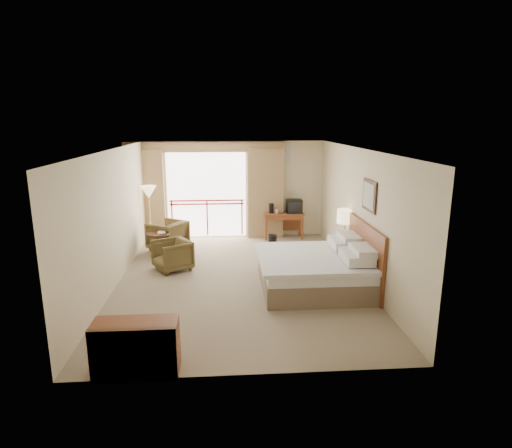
{
  "coord_description": "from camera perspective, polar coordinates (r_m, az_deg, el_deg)",
  "views": [
    {
      "loc": [
        -0.27,
        -8.48,
        3.25
      ],
      "look_at": [
        0.37,
        0.4,
        1.09
      ],
      "focal_mm": 30.0,
      "sensor_mm": 36.0,
      "label": 1
    }
  ],
  "objects": [
    {
      "name": "framed_art",
      "position": [
        8.46,
        14.87,
        3.67
      ],
      "size": [
        0.04,
        0.72,
        0.6
      ],
      "color": "black",
      "rests_on": "wall_right"
    },
    {
      "name": "wall_right",
      "position": [
        9.12,
        13.65,
        1.24
      ],
      "size": [
        0.0,
        7.0,
        7.0
      ],
      "primitive_type": "plane",
      "rotation": [
        1.57,
        0.0,
        -1.57
      ],
      "color": "beige",
      "rests_on": "ground"
    },
    {
      "name": "balcony_door",
      "position": [
        12.14,
        -6.59,
        3.84
      ],
      "size": [
        2.4,
        0.0,
        2.4
      ],
      "primitive_type": "plane",
      "rotation": [
        1.57,
        0.0,
        0.0
      ],
      "color": "white",
      "rests_on": "wall_back"
    },
    {
      "name": "balcony_railing",
      "position": [
        12.2,
        -6.55,
        2.03
      ],
      "size": [
        2.09,
        0.03,
        1.02
      ],
      "color": "red",
      "rests_on": "wall_back"
    },
    {
      "name": "floor_lamp",
      "position": [
        11.57,
        -14.12,
        3.86
      ],
      "size": [
        0.4,
        0.4,
        1.59
      ],
      "rotation": [
        0.0,
        0.0,
        -0.04
      ],
      "color": "tan",
      "rests_on": "floor"
    },
    {
      "name": "book",
      "position": [
        10.61,
        -12.98,
        -1.19
      ],
      "size": [
        0.21,
        0.27,
        0.02
      ],
      "primitive_type": "imported",
      "rotation": [
        0.0,
        0.0,
        0.1
      ],
      "color": "white",
      "rests_on": "side_table"
    },
    {
      "name": "desk",
      "position": [
        12.11,
        3.66,
        0.81
      ],
      "size": [
        1.11,
        0.54,
        0.73
      ],
      "rotation": [
        0.0,
        0.0,
        0.06
      ],
      "color": "maroon",
      "rests_on": "floor"
    },
    {
      "name": "armchair_far",
      "position": [
        11.29,
        -11.62,
        -3.36
      ],
      "size": [
        1.15,
        1.14,
        0.76
      ],
      "primitive_type": "imported",
      "rotation": [
        0.0,
        0.0,
        -2.17
      ],
      "color": "#48391B",
      "rests_on": "floor"
    },
    {
      "name": "floor",
      "position": [
        9.08,
        -2.18,
        -7.32
      ],
      "size": [
        7.0,
        7.0,
        0.0
      ],
      "primitive_type": "plane",
      "color": "#85755B",
      "rests_on": "ground"
    },
    {
      "name": "hvac_vent",
      "position": [
        12.08,
        3.38,
        9.35
      ],
      "size": [
        0.5,
        0.04,
        0.5
      ],
      "primitive_type": "cube",
      "color": "silver",
      "rests_on": "wall_back"
    },
    {
      "name": "bed",
      "position": [
        8.57,
        8.05,
        -6.08
      ],
      "size": [
        2.13,
        2.06,
        0.97
      ],
      "color": "brown",
      "rests_on": "floor"
    },
    {
      "name": "curtain_left",
      "position": [
        12.19,
        -14.41,
        3.78
      ],
      "size": [
        1.0,
        0.26,
        2.5
      ],
      "primitive_type": "cube",
      "color": "olive",
      "rests_on": "wall_back"
    },
    {
      "name": "headboard",
      "position": [
        8.73,
        14.32,
        -4.1
      ],
      "size": [
        0.06,
        2.1,
        1.3
      ],
      "primitive_type": "cube",
      "color": "maroon",
      "rests_on": "wall_right"
    },
    {
      "name": "armchair_near",
      "position": [
        9.79,
        -11.0,
        -5.99
      ],
      "size": [
        1.01,
        1.0,
        0.68
      ],
      "primitive_type": "imported",
      "rotation": [
        0.0,
        0.0,
        -1.05
      ],
      "color": "#48391B",
      "rests_on": "floor"
    },
    {
      "name": "dresser",
      "position": [
        6.0,
        -15.69,
        -15.64
      ],
      "size": [
        1.1,
        0.47,
        0.73
      ],
      "rotation": [
        0.0,
        0.0,
        0.03
      ],
      "color": "maroon",
      "rests_on": "floor"
    },
    {
      "name": "wall_front",
      "position": [
        5.33,
        -0.98,
        -7.2
      ],
      "size": [
        5.0,
        0.0,
        5.0
      ],
      "primitive_type": "plane",
      "rotation": [
        -1.57,
        0.0,
        0.0
      ],
      "color": "beige",
      "rests_on": "ground"
    },
    {
      "name": "cup",
      "position": [
        11.94,
        2.79,
        1.68
      ],
      "size": [
        0.08,
        0.08,
        0.11
      ],
      "primitive_type": "cylinder",
      "rotation": [
        0.0,
        0.0,
        0.08
      ],
      "color": "white",
      "rests_on": "desk"
    },
    {
      "name": "phone",
      "position": [
        9.7,
        11.73,
        -2.07
      ],
      "size": [
        0.22,
        0.2,
        0.08
      ],
      "primitive_type": "cube",
      "rotation": [
        0.0,
        0.0,
        0.34
      ],
      "color": "black",
      "rests_on": "nightstand"
    },
    {
      "name": "nightstand",
      "position": [
        9.95,
        11.68,
        -3.8
      ],
      "size": [
        0.47,
        0.55,
        0.63
      ],
      "primitive_type": "cube",
      "rotation": [
        0.0,
        0.0,
        0.05
      ],
      "color": "maroon",
      "rests_on": "floor"
    },
    {
      "name": "wall_back",
      "position": [
        12.13,
        -2.82,
        4.62
      ],
      "size": [
        5.0,
        0.0,
        5.0
      ],
      "primitive_type": "plane",
      "rotation": [
        1.57,
        0.0,
        0.0
      ],
      "color": "beige",
      "rests_on": "ground"
    },
    {
      "name": "ceiling",
      "position": [
        8.5,
        -2.34,
        9.93
      ],
      "size": [
        7.0,
        7.0,
        0.0
      ],
      "primitive_type": "plane",
      "rotation": [
        3.14,
        0.0,
        0.0
      ],
      "color": "white",
      "rests_on": "wall_back"
    },
    {
      "name": "coffee_maker",
      "position": [
        11.96,
        2.05,
        2.11
      ],
      "size": [
        0.14,
        0.14,
        0.28
      ],
      "primitive_type": "cylinder",
      "rotation": [
        0.0,
        0.0,
        -0.12
      ],
      "color": "black",
      "rests_on": "desk"
    },
    {
      "name": "tv",
      "position": [
        12.03,
        5.14,
        2.38
      ],
      "size": [
        0.42,
        0.33,
        0.38
      ],
      "rotation": [
        0.0,
        0.0,
        0.33
      ],
      "color": "black",
      "rests_on": "desk"
    },
    {
      "name": "valance",
      "position": [
        11.89,
        -6.79,
        10.18
      ],
      "size": [
        4.4,
        0.22,
        0.28
      ],
      "primitive_type": "cube",
      "color": "olive",
      "rests_on": "wall_back"
    },
    {
      "name": "wall_left",
      "position": [
        8.97,
        -18.43,
        0.72
      ],
      "size": [
        0.0,
        7.0,
        7.0
      ],
      "primitive_type": "plane",
      "rotation": [
        1.57,
        0.0,
        1.57
      ],
      "color": "beige",
      "rests_on": "ground"
    },
    {
      "name": "side_table",
      "position": [
        10.66,
        -12.93,
        -2.19
      ],
      "size": [
        0.54,
        0.54,
        0.59
      ],
      "rotation": [
        0.0,
        0.0,
        0.31
      ],
      "color": "black",
      "rests_on": "floor"
    },
    {
      "name": "curtain_right",
      "position": [
        12.05,
        1.26,
        4.09
      ],
      "size": [
        1.0,
        0.26,
        2.5
      ],
      "primitive_type": "cube",
      "color": "olive",
      "rests_on": "wall_back"
    },
    {
      "name": "wastebasket",
      "position": [
        11.4,
        2.18,
        -2.17
      ],
      "size": [
        0.24,
        0.24,
        0.29
      ],
      "primitive_type": "cylinder",
      "rotation": [
        0.0,
        0.0,
        0.04
      ],
      "color": "black",
      "rests_on": "floor"
    },
    {
      "name": "table_lamp",
      "position": [
        9.78,
        11.83,
        0.94
      ],
      "size": [
        0.38,
        0.38,
        0.66
      ],
      "rotation": [
        0.0,
        0.0,
        0.04
      ],
      "color": "tan",
      "rests_on": "nightstand"
    }
  ]
}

